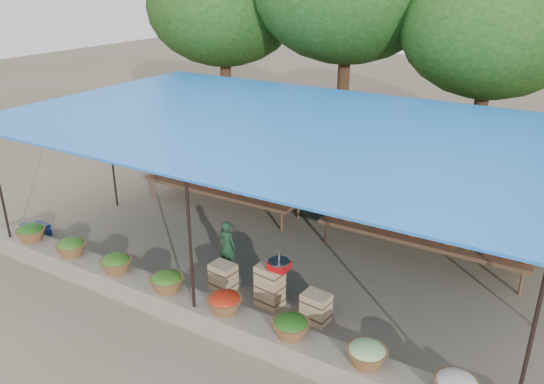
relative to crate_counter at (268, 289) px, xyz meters
The scene contains 16 objects.
ground 1.88m from the crate_counter, 111.86° to the left, with size 60.00×60.00×0.00m, color brown.
stone_curb 1.25m from the crate_counter, 123.72° to the right, with size 10.60×0.55×0.40m, color slate.
stall_canopy 3.04m from the crate_counter, 111.24° to the left, with size 10.80×6.60×2.82m.
produce_baskets 1.32m from the crate_counter, 127.39° to the right, with size 8.98×0.58×0.34m.
netting_backdrop 5.01m from the crate_counter, 98.06° to the left, with size 10.60×0.06×2.50m, color #19471C.
tree_row 8.96m from the crate_counter, 91.37° to the left, with size 16.51×5.50×7.12m.
fruit_table_left 4.43m from the crate_counter, 136.02° to the left, with size 4.21×0.95×0.93m.
fruit_table_right 3.58m from the crate_counter, 59.34° to the left, with size 4.21×0.95×0.93m.
crate_counter is the anchor object (origin of this frame).
weighing_scale 0.59m from the crate_counter, ahead, with size 0.36×0.36×0.38m.
vendor_seated 1.44m from the crate_counter, 155.53° to the left, with size 0.39×0.25×1.06m, color #1B3D26.
customer_left 5.33m from the crate_counter, 136.17° to the left, with size 0.84×0.66×1.73m, color slate.
customer_mid 4.25m from the crate_counter, 71.39° to the left, with size 1.13×0.65×1.76m, color slate.
customer_right 5.17m from the crate_counter, 52.43° to the left, with size 1.00×0.42×1.71m, color slate.
blue_crate_front 5.76m from the crate_counter, behind, with size 0.53×0.38×0.32m, color navy.
blue_crate_back 5.77m from the crate_counter, behind, with size 0.44×0.32×0.26m, color navy.
Camera 1 is at (4.80, -8.46, 5.40)m, focal length 35.00 mm.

